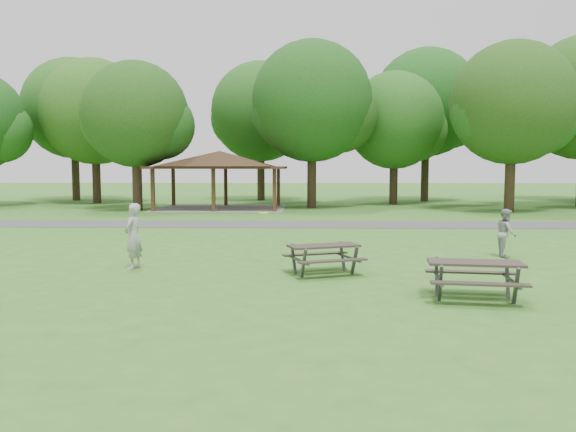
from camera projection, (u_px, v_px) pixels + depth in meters
The scene contains 16 objects.
ground at pixel (239, 288), 12.73m from camera, with size 160.00×160.00×0.00m, color #31681D.
asphalt_path at pixel (273, 224), 26.66m from camera, with size 120.00×3.20×0.02m, color #414144.
pavilion at pixel (220, 162), 36.46m from camera, with size 8.60×7.01×3.76m.
tree_row_c at pixel (96, 115), 41.43m from camera, with size 8.19×7.80×10.67m.
tree_row_d at pixel (137, 118), 34.89m from camera, with size 6.93×6.60×9.27m.
tree_row_e at pixel (313, 105), 36.98m from camera, with size 8.40×8.00×11.02m.
tree_row_f at pixel (396, 123), 40.39m from camera, with size 7.35×7.00×9.55m.
tree_row_g at pixel (514, 107), 33.71m from camera, with size 7.77×7.40×10.25m.
tree_deep_a at pixel (75, 112), 44.95m from camera, with size 8.40×8.00×11.38m.
tree_deep_b at pixel (262, 115), 45.05m from camera, with size 8.40×8.00×11.13m.
tree_deep_c at pixel (428, 106), 43.65m from camera, with size 8.82×8.40×11.90m.
picnic_table_middle at pixel (324, 252), 14.41m from camera, with size 2.19×1.98×0.78m.
picnic_table_far at pixel (475, 271), 11.63m from camera, with size 2.09×1.77×0.83m.
frisbee_in_flight at pixel (264, 213), 15.70m from camera, with size 0.29×0.29×0.02m.
frisbee_thrower at pixel (133, 236), 15.10m from camera, with size 0.65×0.42×1.78m, color #9E9EA1.
frisbee_catcher at pixel (506, 233), 17.15m from camera, with size 0.72×0.56×1.48m, color #959597.
Camera 1 is at (1.46, -12.49, 2.77)m, focal length 35.00 mm.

